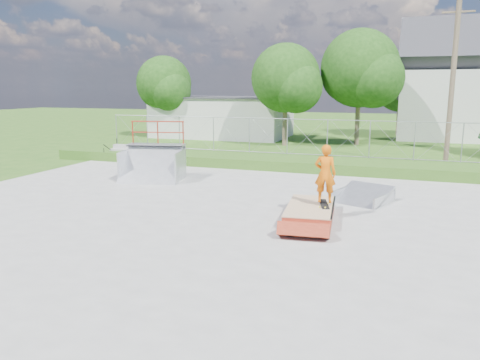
# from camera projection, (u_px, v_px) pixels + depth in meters

# --- Properties ---
(ground) EXTENTS (120.00, 120.00, 0.00)m
(ground) POSITION_uv_depth(u_px,v_px,m) (203.00, 218.00, 13.98)
(ground) COLOR #2A5418
(ground) RESTS_ON ground
(concrete_pad) EXTENTS (20.00, 16.00, 0.04)m
(concrete_pad) POSITION_uv_depth(u_px,v_px,m) (203.00, 217.00, 13.98)
(concrete_pad) COLOR gray
(concrete_pad) RESTS_ON ground
(grass_berm) EXTENTS (24.00, 3.00, 0.50)m
(grass_berm) POSITION_uv_depth(u_px,v_px,m) (282.00, 162.00, 22.72)
(grass_berm) COLOR #2A5418
(grass_berm) RESTS_ON ground
(grind_box) EXTENTS (1.62, 2.88, 0.41)m
(grind_box) POSITION_uv_depth(u_px,v_px,m) (310.00, 212.00, 13.81)
(grind_box) COLOR maroon
(grind_box) RESTS_ON concrete_pad
(quarter_pipe) EXTENTS (2.79, 2.51, 2.41)m
(quarter_pipe) POSITION_uv_depth(u_px,v_px,m) (151.00, 152.00, 19.23)
(quarter_pipe) COLOR #ABAEB3
(quarter_pipe) RESTS_ON concrete_pad
(flat_bank_ramp) EXTENTS (2.11, 2.18, 0.49)m
(flat_bank_ramp) POSITION_uv_depth(u_px,v_px,m) (362.00, 195.00, 15.79)
(flat_bank_ramp) COLOR #ABAEB3
(flat_bank_ramp) RESTS_ON concrete_pad
(skateboard) EXTENTS (0.46, 0.82, 0.13)m
(skateboard) POSITION_uv_depth(u_px,v_px,m) (324.00, 204.00, 13.72)
(skateboard) COLOR black
(skateboard) RESTS_ON grind_box
(skater) EXTENTS (0.64, 0.45, 1.70)m
(skater) POSITION_uv_depth(u_px,v_px,m) (325.00, 176.00, 13.55)
(skater) COLOR #D25A09
(skater) RESTS_ON grind_box
(concrete_stairs) EXTENTS (1.50, 1.60, 0.80)m
(concrete_stairs) POSITION_uv_depth(u_px,v_px,m) (122.00, 153.00, 24.72)
(concrete_stairs) COLOR gray
(concrete_stairs) RESTS_ON ground
(chain_link_fence) EXTENTS (20.00, 0.06, 1.80)m
(chain_link_fence) POSITION_uv_depth(u_px,v_px,m) (287.00, 137.00, 23.42)
(chain_link_fence) COLOR gray
(chain_link_fence) RESTS_ON grass_berm
(utility_building_flat) EXTENTS (10.00, 6.00, 3.00)m
(utility_building_flat) POSITION_uv_depth(u_px,v_px,m) (223.00, 117.00, 36.65)
(utility_building_flat) COLOR #B8B7B3
(utility_building_flat) RESTS_ON ground
(gable_house) EXTENTS (8.40, 6.08, 8.94)m
(gable_house) POSITION_uv_depth(u_px,v_px,m) (457.00, 87.00, 34.36)
(gable_house) COLOR #B8B7B3
(gable_house) RESTS_ON ground
(utility_pole) EXTENTS (0.24, 0.24, 8.00)m
(utility_pole) POSITION_uv_depth(u_px,v_px,m) (452.00, 84.00, 21.86)
(utility_pole) COLOR brown
(utility_pole) RESTS_ON ground
(tree_left_near) EXTENTS (4.76, 4.48, 6.65)m
(tree_left_near) POSITION_uv_depth(u_px,v_px,m) (289.00, 81.00, 30.22)
(tree_left_near) COLOR brown
(tree_left_near) RESTS_ON ground
(tree_center) EXTENTS (5.44, 5.12, 7.60)m
(tree_center) POSITION_uv_depth(u_px,v_px,m) (364.00, 71.00, 30.46)
(tree_center) COLOR brown
(tree_center) RESTS_ON ground
(tree_left_far) EXTENTS (4.42, 4.16, 6.18)m
(tree_left_far) POSITION_uv_depth(u_px,v_px,m) (166.00, 86.00, 35.40)
(tree_left_far) COLOR brown
(tree_left_far) RESTS_ON ground
(tree_back_mid) EXTENTS (4.08, 3.84, 5.70)m
(tree_back_mid) POSITION_uv_depth(u_px,v_px,m) (403.00, 90.00, 37.35)
(tree_back_mid) COLOR brown
(tree_back_mid) RESTS_ON ground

